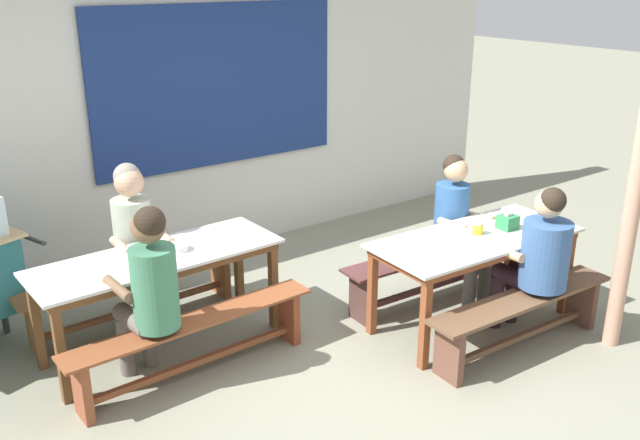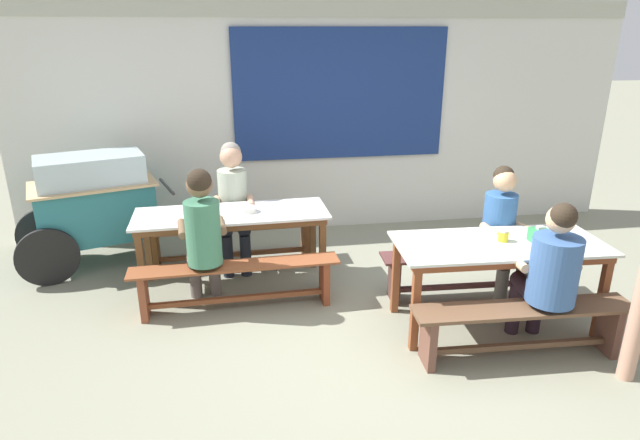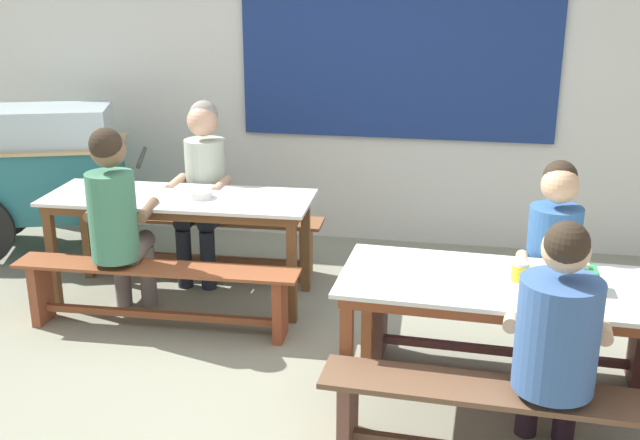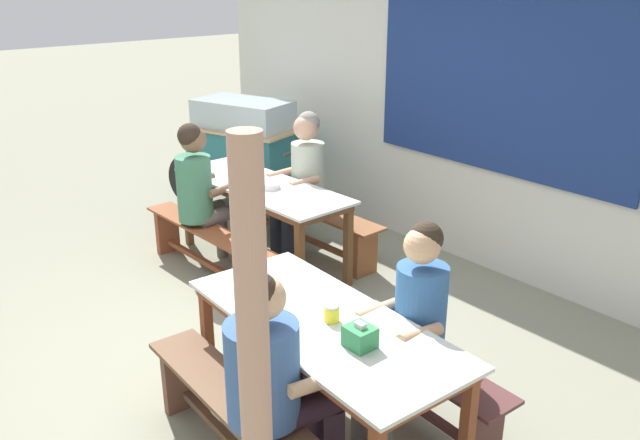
# 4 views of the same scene
# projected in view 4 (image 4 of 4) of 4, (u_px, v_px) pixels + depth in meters

# --- Properties ---
(ground_plane) EXTENTS (40.00, 40.00, 0.00)m
(ground_plane) POSITION_uv_depth(u_px,v_px,m) (244.00, 356.00, 4.58)
(ground_plane) COLOR gray
(backdrop_wall) EXTENTS (7.39, 0.23, 2.72)m
(backdrop_wall) POSITION_uv_depth(u_px,v_px,m) (488.00, 105.00, 5.57)
(backdrop_wall) COLOR silver
(backdrop_wall) RESTS_ON ground_plane
(dining_table_far) EXTENTS (1.84, 0.70, 0.76)m
(dining_table_far) POSITION_uv_depth(u_px,v_px,m) (261.00, 192.00, 5.77)
(dining_table_far) COLOR silver
(dining_table_far) RESTS_ON ground_plane
(dining_table_near) EXTENTS (1.73, 0.80, 0.76)m
(dining_table_near) POSITION_uv_depth(u_px,v_px,m) (323.00, 332.00, 3.56)
(dining_table_near) COLOR silver
(dining_table_near) RESTS_ON ground_plane
(bench_far_back) EXTENTS (1.83, 0.35, 0.44)m
(bench_far_back) POSITION_uv_depth(u_px,v_px,m) (306.00, 219.00, 6.23)
(bench_far_back) COLOR brown
(bench_far_back) RESTS_ON ground_plane
(bench_far_front) EXTENTS (1.85, 0.31, 0.44)m
(bench_far_front) POSITION_uv_depth(u_px,v_px,m) (214.00, 249.00, 5.60)
(bench_far_front) COLOR brown
(bench_far_front) RESTS_ON ground_plane
(bench_near_back) EXTENTS (1.71, 0.36, 0.44)m
(bench_near_back) POSITION_uv_depth(u_px,v_px,m) (390.00, 362.00, 3.99)
(bench_near_back) COLOR #542F2D
(bench_near_back) RESTS_ON ground_plane
(bench_near_front) EXTENTS (1.70, 0.36, 0.44)m
(bench_near_front) POSITION_uv_depth(u_px,v_px,m) (245.00, 427.00, 3.41)
(bench_near_front) COLOR brown
(bench_near_front) RESTS_ON ground_plane
(food_cart) EXTENTS (1.72, 1.15, 1.18)m
(food_cart) POSITION_uv_depth(u_px,v_px,m) (242.00, 144.00, 7.25)
(food_cart) COLOR #2A757D
(food_cart) RESTS_ON ground_plane
(person_center_facing) EXTENTS (0.42, 0.52, 1.33)m
(person_center_facing) POSITION_uv_depth(u_px,v_px,m) (303.00, 174.00, 6.00)
(person_center_facing) COLOR #1E232D
(person_center_facing) RESTS_ON ground_plane
(person_near_front) EXTENTS (0.50, 0.59, 1.25)m
(person_near_front) POSITION_uv_depth(u_px,v_px,m) (274.00, 372.00, 3.15)
(person_near_front) COLOR #2A1C26
(person_near_front) RESTS_ON ground_plane
(person_right_near_table) EXTENTS (0.40, 0.55, 1.26)m
(person_right_near_table) POSITION_uv_depth(u_px,v_px,m) (410.00, 320.00, 3.63)
(person_right_near_table) COLOR #62605B
(person_right_near_table) RESTS_ON ground_plane
(person_left_back_turned) EXTENTS (0.44, 0.54, 1.32)m
(person_left_back_turned) POSITION_uv_depth(u_px,v_px,m) (201.00, 187.00, 5.65)
(person_left_back_turned) COLOR #675E59
(person_left_back_turned) RESTS_ON ground_plane
(tissue_box) EXTENTS (0.14, 0.13, 0.13)m
(tissue_box) POSITION_uv_depth(u_px,v_px,m) (360.00, 337.00, 3.26)
(tissue_box) COLOR #2E844A
(tissue_box) RESTS_ON dining_table_near
(condiment_jar) EXTENTS (0.08, 0.08, 0.10)m
(condiment_jar) POSITION_uv_depth(u_px,v_px,m) (332.00, 313.00, 3.50)
(condiment_jar) COLOR yellow
(condiment_jar) RESTS_ON dining_table_near
(soup_bowl) EXTENTS (0.16, 0.16, 0.05)m
(soup_bowl) POSITION_uv_depth(u_px,v_px,m) (270.00, 186.00, 5.62)
(soup_bowl) COLOR silver
(soup_bowl) RESTS_ON dining_table_far
(wooden_support_post) EXTENTS (0.12, 0.12, 2.03)m
(wooden_support_post) POSITION_uv_depth(u_px,v_px,m) (256.00, 397.00, 2.47)
(wooden_support_post) COLOR tan
(wooden_support_post) RESTS_ON ground_plane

